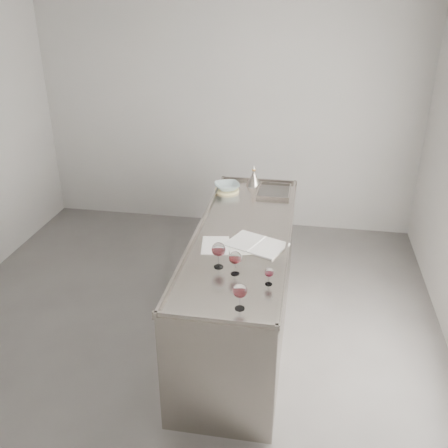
% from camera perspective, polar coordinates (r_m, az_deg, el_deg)
% --- Properties ---
extents(room_shell, '(4.54, 5.04, 2.84)m').
position_cam_1_polar(room_shell, '(3.66, -6.19, 3.91)').
color(room_shell, '#494745').
rests_on(room_shell, ground).
extents(counter, '(0.77, 2.42, 0.97)m').
position_cam_1_polar(counter, '(4.25, 2.05, -6.70)').
color(counter, gray).
rests_on(counter, ground).
extents(wine_glass_left, '(0.10, 0.10, 0.19)m').
position_cam_1_polar(wine_glass_left, '(3.48, -0.63, -3.00)').
color(wine_glass_left, white).
rests_on(wine_glass_left, counter).
extents(wine_glass_middle, '(0.09, 0.09, 0.17)m').
position_cam_1_polar(wine_glass_middle, '(3.41, 1.29, -3.95)').
color(wine_glass_middle, white).
rests_on(wine_glass_middle, counter).
extents(wine_glass_right, '(0.09, 0.09, 0.18)m').
position_cam_1_polar(wine_glass_right, '(3.06, 1.84, -7.72)').
color(wine_glass_right, white).
rests_on(wine_glass_right, counter).
extents(wine_glass_small, '(0.06, 0.06, 0.12)m').
position_cam_1_polar(wine_glass_small, '(3.32, 5.18, -5.59)').
color(wine_glass_small, white).
rests_on(wine_glass_small, counter).
extents(notebook, '(0.51, 0.44, 0.02)m').
position_cam_1_polar(notebook, '(3.84, 3.73, -2.33)').
color(notebook, white).
rests_on(notebook, counter).
extents(loose_paper_top, '(0.26, 0.32, 0.00)m').
position_cam_1_polar(loose_paper_top, '(3.81, 1.89, -2.58)').
color(loose_paper_top, white).
rests_on(loose_paper_top, counter).
extents(loose_paper_under, '(0.25, 0.33, 0.00)m').
position_cam_1_polar(loose_paper_under, '(3.83, -0.99, -2.42)').
color(loose_paper_under, silver).
rests_on(loose_paper_under, counter).
extents(trivet, '(0.30, 0.30, 0.02)m').
position_cam_1_polar(trivet, '(4.84, 0.35, 3.90)').
color(trivet, beige).
rests_on(trivet, counter).
extents(ceramic_bowl, '(0.31, 0.31, 0.06)m').
position_cam_1_polar(ceramic_bowl, '(4.83, 0.35, 4.33)').
color(ceramic_bowl, '#98ADB1').
rests_on(ceramic_bowl, trivet).
extents(wine_funnel, '(0.15, 0.15, 0.22)m').
position_cam_1_polar(wine_funnel, '(4.96, 3.41, 5.10)').
color(wine_funnel, gray).
rests_on(wine_funnel, counter).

